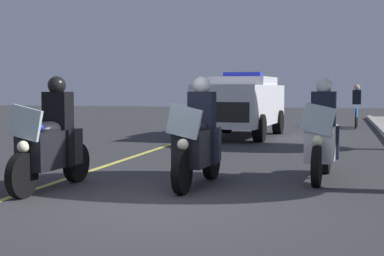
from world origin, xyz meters
TOP-DOWN VIEW (x-y plane):
  - ground_plane at (0.00, 0.00)m, footprint 80.00×80.00m
  - lane_stripe_center at (0.00, -2.19)m, footprint 48.00×0.12m
  - police_motorcycle_lead_left at (-0.78, -1.94)m, footprint 2.14×0.61m
  - police_motorcycle_lead_right at (-1.64, 0.14)m, footprint 2.14×0.61m
  - police_motorcycle_trailing at (-2.77, 2.01)m, footprint 2.14×0.61m
  - police_suv at (-10.99, -0.72)m, footprint 5.02×2.35m
  - cyclist_background at (-16.10, 2.93)m, footprint 1.76×0.34m

SIDE VIEW (x-z plane):
  - ground_plane at x=0.00m, z-range 0.00..0.00m
  - lane_stripe_center at x=0.00m, z-range 0.00..0.01m
  - police_motorcycle_lead_left at x=-0.78m, z-range -0.16..1.56m
  - police_motorcycle_lead_right at x=-1.64m, z-range -0.16..1.56m
  - police_motorcycle_trailing at x=-2.77m, z-range -0.16..1.56m
  - cyclist_background at x=-16.10m, z-range 0.00..1.69m
  - police_suv at x=-10.99m, z-range 0.04..2.09m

